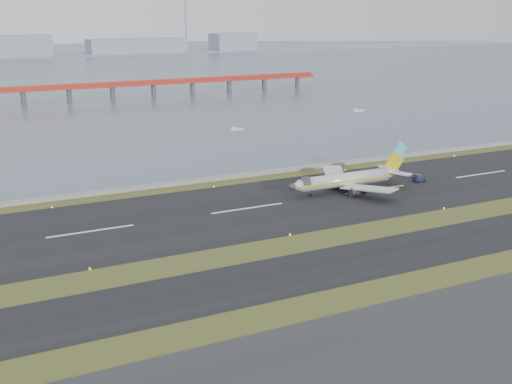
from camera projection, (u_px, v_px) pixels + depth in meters
ground at (307, 246)px, 138.53m from camera, size 1000.00×1000.00×0.00m
apron_strip at (504, 370)px, 91.05m from camera, size 1000.00×50.00×0.10m
taxiway_strip at (337, 265)px, 128.16m from camera, size 1000.00×18.00×0.10m
runway_strip at (247, 208)px, 164.41m from camera, size 1000.00×45.00×0.10m
seawall at (204, 180)px, 190.18m from camera, size 1000.00×2.50×1.00m
bay_water at (27, 70)px, 535.52m from camera, size 1400.00×800.00×1.30m
red_pier at (112, 86)px, 360.74m from camera, size 260.00×5.00×10.20m
far_shoreline at (20, 51)px, 677.69m from camera, size 1400.00×80.00×60.50m
airliner at (349, 179)px, 179.37m from camera, size 38.52×32.89×12.80m
pushback_tug at (419, 178)px, 189.49m from camera, size 3.70×2.33×2.29m
workboat_near at (236, 129)px, 269.93m from camera, size 6.28×2.27×1.50m
workboat_far at (357, 110)px, 318.58m from camera, size 7.68×3.43×1.80m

